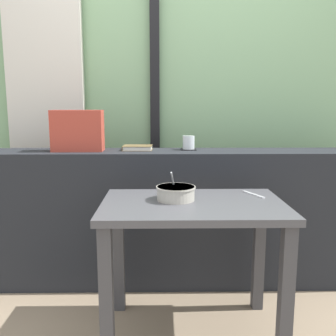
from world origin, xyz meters
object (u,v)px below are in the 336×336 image
Objects in this scene: breakfast_table at (193,229)px; fork_utensil at (253,194)px; throw_pillow at (78,131)px; juice_glass at (189,143)px; soup_bowl at (176,193)px; coaster_square at (188,149)px; closed_book at (137,148)px.

fork_utensil is at bearing 23.72° from breakfast_table.
breakfast_table is 2.83× the size of throw_pillow.
soup_bowl is (-0.10, -0.60, -0.19)m from juice_glass.
throw_pillow is (-0.71, -0.05, 0.13)m from coaster_square.
throw_pillow reaches higher than coaster_square.
breakfast_table is 4.55× the size of soup_bowl.
closed_book is (-0.34, -0.01, -0.03)m from juice_glass.
fork_utensil is at bearing -37.09° from closed_book.
coaster_square is 0.62m from fork_utensil.
breakfast_table is 1.02m from throw_pillow.
fork_utensil is (0.31, -0.50, -0.23)m from juice_glass.
soup_bowl is 0.43m from fork_utensil.
juice_glass is at bearing 80.09° from soup_bowl.
closed_book is 0.40m from throw_pillow.
throw_pillow reaches higher than juice_glass.
coaster_square is 1.14× the size of juice_glass.
throw_pillow is 1.88× the size of fork_utensil.
fork_utensil is (1.03, -0.45, -0.31)m from throw_pillow.
soup_bowl is at bearing -99.91° from juice_glass.
juice_glass is 0.34m from closed_book.
juice_glass is at bearing 4.38° from throw_pillow.
breakfast_table is 0.39m from fork_utensil.
juice_glass reaches higher than closed_book.
coaster_square is 0.50× the size of soup_bowl.
throw_pillow is (-0.38, -0.04, 0.12)m from closed_book.
coaster_square is 0.63m from soup_bowl.
soup_bowl is (-0.08, 0.05, 0.17)m from breakfast_table.
closed_book is (-0.34, -0.01, 0.01)m from coaster_square.
coaster_square is 0.52× the size of closed_book.
soup_bowl is 1.17× the size of fork_utensil.
soup_bowl is at bearing 148.75° from breakfast_table.
coaster_square is at bearing 80.09° from soup_bowl.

